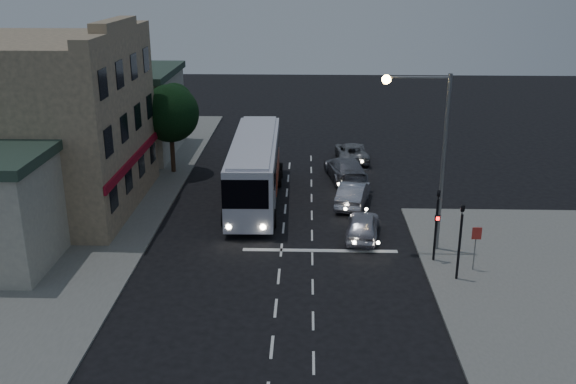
{
  "coord_description": "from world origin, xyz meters",
  "views": [
    {
      "loc": [
        1.27,
        -28.29,
        13.79
      ],
      "look_at": [
        0.26,
        4.84,
        2.2
      ],
      "focal_mm": 40.0,
      "sensor_mm": 36.0,
      "label": 1
    }
  ],
  "objects_px": {
    "car_sedan_b": "(346,169)",
    "traffic_signal_main": "(437,217)",
    "regulatory_sign": "(476,241)",
    "streetlight": "(431,143)",
    "car_suv": "(363,225)",
    "traffic_signal_side": "(461,233)",
    "car_sedan_a": "(353,194)",
    "car_sedan_c": "(352,152)",
    "street_tree": "(170,111)",
    "tour_bus": "(255,167)"
  },
  "relations": [
    {
      "from": "traffic_signal_main",
      "to": "street_tree",
      "type": "xyz_separation_m",
      "value": [
        -15.81,
        14.25,
        2.08
      ]
    },
    {
      "from": "traffic_signal_side",
      "to": "car_suv",
      "type": "bearing_deg",
      "value": 128.44
    },
    {
      "from": "car_sedan_c",
      "to": "regulatory_sign",
      "type": "bearing_deg",
      "value": 100.96
    },
    {
      "from": "car_sedan_b",
      "to": "traffic_signal_main",
      "type": "xyz_separation_m",
      "value": [
        3.65,
        -13.04,
        1.62
      ]
    },
    {
      "from": "car_sedan_b",
      "to": "traffic_signal_side",
      "type": "xyz_separation_m",
      "value": [
        4.35,
        -15.01,
        1.62
      ]
    },
    {
      "from": "car_sedan_c",
      "to": "tour_bus",
      "type": "bearing_deg",
      "value": 50.69
    },
    {
      "from": "car_sedan_a",
      "to": "car_sedan_c",
      "type": "height_order",
      "value": "car_sedan_a"
    },
    {
      "from": "car_suv",
      "to": "street_tree",
      "type": "xyz_separation_m",
      "value": [
        -12.54,
        11.22,
        3.78
      ]
    },
    {
      "from": "traffic_signal_side",
      "to": "streetlight",
      "type": "height_order",
      "value": "streetlight"
    },
    {
      "from": "regulatory_sign",
      "to": "streetlight",
      "type": "height_order",
      "value": "streetlight"
    },
    {
      "from": "car_sedan_a",
      "to": "street_tree",
      "type": "relative_size",
      "value": 0.73
    },
    {
      "from": "car_sedan_a",
      "to": "tour_bus",
      "type": "bearing_deg",
      "value": 5.36
    },
    {
      "from": "regulatory_sign",
      "to": "traffic_signal_main",
      "type": "bearing_deg",
      "value": 149.16
    },
    {
      "from": "car_sedan_a",
      "to": "traffic_signal_side",
      "type": "relative_size",
      "value": 1.1
    },
    {
      "from": "tour_bus",
      "to": "streetlight",
      "type": "distance_m",
      "value": 12.39
    },
    {
      "from": "tour_bus",
      "to": "car_sedan_b",
      "type": "distance_m",
      "value": 7.37
    },
    {
      "from": "car_suv",
      "to": "traffic_signal_side",
      "type": "height_order",
      "value": "traffic_signal_side"
    },
    {
      "from": "car_suv",
      "to": "car_sedan_b",
      "type": "bearing_deg",
      "value": -79.54
    },
    {
      "from": "regulatory_sign",
      "to": "car_suv",
      "type": "bearing_deg",
      "value": 140.91
    },
    {
      "from": "traffic_signal_main",
      "to": "car_sedan_b",
      "type": "bearing_deg",
      "value": 105.66
    },
    {
      "from": "tour_bus",
      "to": "regulatory_sign",
      "type": "height_order",
      "value": "tour_bus"
    },
    {
      "from": "car_suv",
      "to": "traffic_signal_side",
      "type": "distance_m",
      "value": 6.61
    },
    {
      "from": "car_sedan_b",
      "to": "traffic_signal_main",
      "type": "relative_size",
      "value": 1.35
    },
    {
      "from": "traffic_signal_main",
      "to": "regulatory_sign",
      "type": "xyz_separation_m",
      "value": [
        1.7,
        -1.01,
        -0.82
      ]
    },
    {
      "from": "car_sedan_a",
      "to": "streetlight",
      "type": "relative_size",
      "value": 0.5
    },
    {
      "from": "regulatory_sign",
      "to": "streetlight",
      "type": "distance_m",
      "value": 5.18
    },
    {
      "from": "traffic_signal_side",
      "to": "car_sedan_b",
      "type": "bearing_deg",
      "value": 106.17
    },
    {
      "from": "car_sedan_c",
      "to": "regulatory_sign",
      "type": "height_order",
      "value": "regulatory_sign"
    },
    {
      "from": "regulatory_sign",
      "to": "car_sedan_a",
      "type": "bearing_deg",
      "value": 119.73
    },
    {
      "from": "car_suv",
      "to": "streetlight",
      "type": "height_order",
      "value": "streetlight"
    },
    {
      "from": "car_sedan_a",
      "to": "traffic_signal_main",
      "type": "distance_m",
      "value": 8.9
    },
    {
      "from": "tour_bus",
      "to": "traffic_signal_main",
      "type": "xyz_separation_m",
      "value": [
        9.53,
        -8.8,
        0.28
      ]
    },
    {
      "from": "car_sedan_b",
      "to": "regulatory_sign",
      "type": "bearing_deg",
      "value": 101.64
    },
    {
      "from": "car_sedan_c",
      "to": "traffic_signal_side",
      "type": "distance_m",
      "value": 20.14
    },
    {
      "from": "car_sedan_c",
      "to": "car_sedan_a",
      "type": "bearing_deg",
      "value": 83.97
    },
    {
      "from": "car_suv",
      "to": "car_sedan_a",
      "type": "xyz_separation_m",
      "value": [
        -0.2,
        5.01,
        0.03
      ]
    },
    {
      "from": "car_sedan_c",
      "to": "traffic_signal_side",
      "type": "height_order",
      "value": "traffic_signal_side"
    },
    {
      "from": "car_suv",
      "to": "street_tree",
      "type": "relative_size",
      "value": 0.68
    },
    {
      "from": "car_sedan_b",
      "to": "regulatory_sign",
      "type": "relative_size",
      "value": 2.51
    },
    {
      "from": "streetlight",
      "to": "traffic_signal_side",
      "type": "bearing_deg",
      "value": -74.3
    },
    {
      "from": "car_suv",
      "to": "car_sedan_b",
      "type": "relative_size",
      "value": 0.76
    },
    {
      "from": "car_suv",
      "to": "traffic_signal_main",
      "type": "distance_m",
      "value": 4.77
    },
    {
      "from": "car_suv",
      "to": "car_sedan_b",
      "type": "xyz_separation_m",
      "value": [
        -0.39,
        10.01,
        0.09
      ]
    },
    {
      "from": "tour_bus",
      "to": "street_tree",
      "type": "distance_m",
      "value": 8.63
    },
    {
      "from": "tour_bus",
      "to": "car_sedan_b",
      "type": "bearing_deg",
      "value": 34.73
    },
    {
      "from": "car_sedan_b",
      "to": "streetlight",
      "type": "relative_size",
      "value": 0.61
    },
    {
      "from": "car_sedan_b",
      "to": "tour_bus",
      "type": "bearing_deg",
      "value": 26.53
    },
    {
      "from": "car_sedan_b",
      "to": "traffic_signal_main",
      "type": "height_order",
      "value": "traffic_signal_main"
    },
    {
      "from": "tour_bus",
      "to": "car_sedan_a",
      "type": "height_order",
      "value": "tour_bus"
    },
    {
      "from": "car_sedan_c",
      "to": "traffic_signal_side",
      "type": "relative_size",
      "value": 1.18
    }
  ]
}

